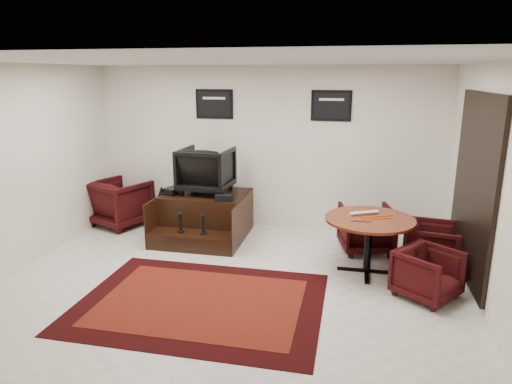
% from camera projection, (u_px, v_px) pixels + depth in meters
% --- Properties ---
extents(ground, '(6.00, 6.00, 0.00)m').
position_uv_depth(ground, '(228.00, 286.00, 5.88)').
color(ground, silver).
rests_on(ground, ground).
extents(room_shell, '(6.02, 5.02, 2.81)m').
position_uv_depth(room_shell, '(261.00, 149.00, 5.46)').
color(room_shell, white).
rests_on(room_shell, ground).
extents(area_rug, '(2.89, 2.16, 0.01)m').
position_uv_depth(area_rug, '(201.00, 302.00, 5.45)').
color(area_rug, black).
rests_on(area_rug, ground).
extents(shine_podium, '(1.40, 1.44, 0.72)m').
position_uv_depth(shine_podium, '(205.00, 217.00, 7.65)').
color(shine_podium, black).
rests_on(shine_podium, ground).
extents(shine_chair, '(0.85, 0.80, 0.84)m').
position_uv_depth(shine_chair, '(206.00, 168.00, 7.58)').
color(shine_chair, black).
rests_on(shine_chair, shine_podium).
extents(shoes_pair, '(0.31, 0.34, 0.11)m').
position_uv_depth(shoes_pair, '(173.00, 191.00, 7.57)').
color(shoes_pair, black).
rests_on(shoes_pair, shine_podium).
extents(polish_kit, '(0.31, 0.25, 0.10)m').
position_uv_depth(polish_kit, '(224.00, 198.00, 7.17)').
color(polish_kit, black).
rests_on(polish_kit, shine_podium).
extents(umbrella_black, '(0.33, 0.12, 0.89)m').
position_uv_depth(umbrella_black, '(155.00, 211.00, 7.59)').
color(umbrella_black, black).
rests_on(umbrella_black, ground).
extents(umbrella_hooked, '(0.29, 0.11, 0.79)m').
position_uv_depth(umbrella_hooked, '(156.00, 211.00, 7.75)').
color(umbrella_hooked, black).
rests_on(umbrella_hooked, ground).
extents(armchair_side, '(1.13, 1.10, 0.91)m').
position_uv_depth(armchair_side, '(120.00, 200.00, 8.17)').
color(armchair_side, black).
rests_on(armchair_side, ground).
extents(meeting_table, '(1.19, 1.19, 0.78)m').
position_uv_depth(meeting_table, '(369.00, 225.00, 6.13)').
color(meeting_table, '#4B1A0A').
rests_on(meeting_table, ground).
extents(table_chair_back, '(0.89, 0.86, 0.78)m').
position_uv_depth(table_chair_back, '(366.00, 226.00, 6.99)').
color(table_chair_back, black).
rests_on(table_chair_back, ground).
extents(table_chair_window, '(0.77, 0.81, 0.73)m').
position_uv_depth(table_chair_window, '(432.00, 244.00, 6.32)').
color(table_chair_window, black).
rests_on(table_chair_window, ground).
extents(table_chair_corner, '(0.89, 0.89, 0.67)m').
position_uv_depth(table_chair_corner, '(428.00, 272.00, 5.51)').
color(table_chair_corner, black).
rests_on(table_chair_corner, ground).
extents(paper_roll, '(0.40, 0.24, 0.05)m').
position_uv_depth(paper_roll, '(364.00, 213.00, 6.25)').
color(paper_roll, white).
rests_on(paper_roll, meeting_table).
extents(table_clutter, '(0.56, 0.40, 0.01)m').
position_uv_depth(table_clutter, '(375.00, 218.00, 6.09)').
color(table_clutter, '#F55F0D').
rests_on(table_clutter, meeting_table).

